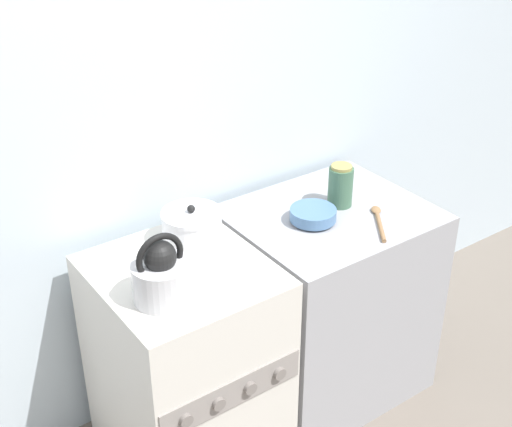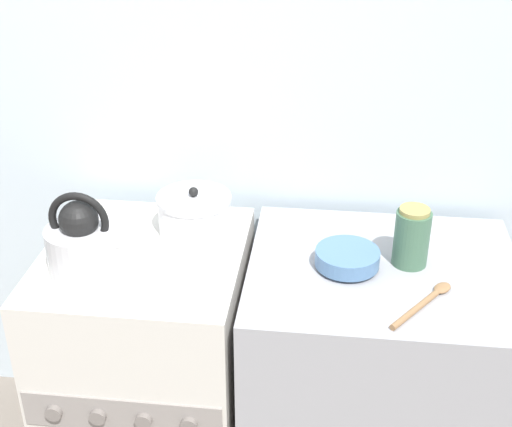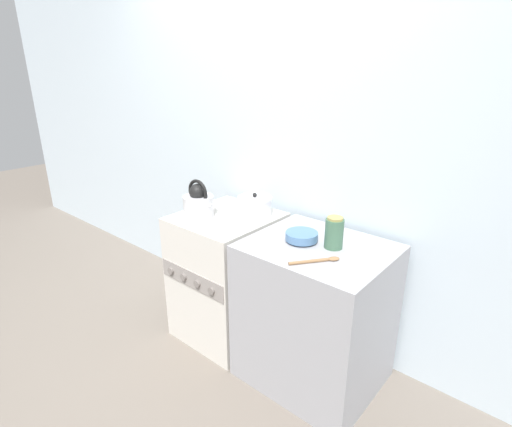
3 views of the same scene
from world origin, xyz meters
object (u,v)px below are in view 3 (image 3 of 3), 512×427
object	(u,v)px
kettle	(199,203)
cooking_pot	(255,206)
stove	(227,276)
storage_jar	(334,233)
enamel_bowl	(302,236)

from	to	relation	value
kettle	cooking_pot	size ratio (longest dim) A/B	1.09
stove	cooking_pot	distance (m)	0.51
cooking_pot	storage_jar	world-z (taller)	storage_jar
cooking_pot	enamel_bowl	size ratio (longest dim) A/B	1.24
kettle	enamel_bowl	xyz separation A→B (m)	(0.69, 0.11, -0.06)
kettle	enamel_bowl	bearing A→B (deg)	8.92
stove	storage_jar	distance (m)	0.88
enamel_bowl	storage_jar	distance (m)	0.18
kettle	enamel_bowl	world-z (taller)	kettle
cooking_pot	storage_jar	xyz separation A→B (m)	(0.61, -0.09, 0.02)
stove	enamel_bowl	size ratio (longest dim) A/B	4.85
enamel_bowl	storage_jar	world-z (taller)	storage_jar
stove	storage_jar	xyz separation A→B (m)	(0.73, 0.04, 0.49)
stove	kettle	size ratio (longest dim) A/B	3.60
stove	enamel_bowl	world-z (taller)	enamel_bowl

